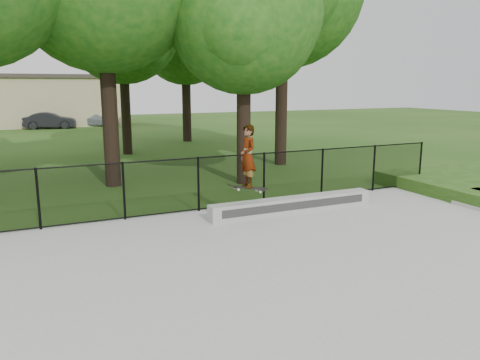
{
  "coord_description": "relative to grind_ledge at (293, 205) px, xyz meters",
  "views": [
    {
      "loc": [
        -4.13,
        -5.81,
        3.45
      ],
      "look_at": [
        0.46,
        4.2,
        1.2
      ],
      "focal_mm": 35.0,
      "sensor_mm": 36.0,
      "label": 1
    }
  ],
  "objects": [
    {
      "name": "chainlink_fence",
      "position": [
        -2.26,
        1.2,
        0.54
      ],
      "size": [
        16.06,
        0.06,
        1.5
      ],
      "color": "black",
      "rests_on": "concrete_slab"
    },
    {
      "name": "car_c",
      "position": [
        -1.02,
        30.85,
        0.31
      ],
      "size": [
        3.99,
        2.73,
        1.16
      ],
      "primitive_type": "imported",
      "rotation": [
        0.0,
        0.0,
        1.24
      ],
      "color": "#8B959E",
      "rests_on": "ground"
    },
    {
      "name": "tree_row",
      "position": [
        -2.45,
        8.72,
        6.4
      ],
      "size": [
        20.77,
        18.44,
        10.75
      ],
      "color": "black",
      "rests_on": "ground"
    },
    {
      "name": "skater_airborne",
      "position": [
        -1.5,
        -0.29,
        1.42
      ],
      "size": [
        0.83,
        0.57,
        1.7
      ],
      "color": "black",
      "rests_on": "ground"
    },
    {
      "name": "car_b",
      "position": [
        -4.58,
        29.89,
        0.38
      ],
      "size": [
        3.74,
        1.9,
        1.3
      ],
      "primitive_type": "imported",
      "rotation": [
        0.0,
        0.0,
        1.42
      ],
      "color": "black",
      "rests_on": "ground"
    },
    {
      "name": "distant_building",
      "position": [
        -4.26,
        33.3,
        1.89
      ],
      "size": [
        12.4,
        6.4,
        4.3
      ],
      "color": "#BEB385",
      "rests_on": "ground"
    },
    {
      "name": "grind_ledge",
      "position": [
        0.0,
        0.0,
        0.0
      ],
      "size": [
        4.8,
        0.4,
        0.42
      ],
      "primitive_type": "cube",
      "color": "#AFAFAA",
      "rests_on": "concrete_slab"
    },
    {
      "name": "ground",
      "position": [
        -2.26,
        -4.7,
        -0.27
      ],
      "size": [
        100.0,
        100.0,
        0.0
      ],
      "primitive_type": "plane",
      "color": "#254B15",
      "rests_on": "ground"
    },
    {
      "name": "concrete_slab",
      "position": [
        -2.26,
        -4.7,
        -0.24
      ],
      "size": [
        14.0,
        12.0,
        0.06
      ],
      "primitive_type": "cube",
      "color": "#ABABA6",
      "rests_on": "ground"
    }
  ]
}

